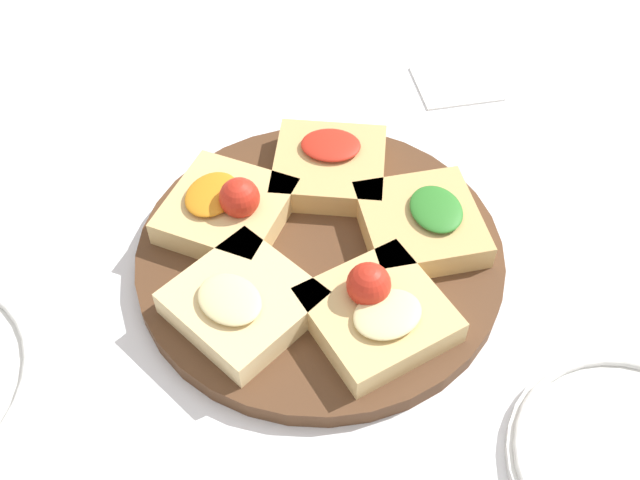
% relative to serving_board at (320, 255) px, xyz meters
% --- Properties ---
extents(ground_plane, '(3.00, 3.00, 0.00)m').
position_rel_serving_board_xyz_m(ground_plane, '(0.00, 0.00, -0.01)').
color(ground_plane, white).
extents(serving_board, '(0.37, 0.37, 0.02)m').
position_rel_serving_board_xyz_m(serving_board, '(0.00, 0.00, 0.00)').
color(serving_board, '#51331E').
rests_on(serving_board, ground_plane).
extents(focaccia_slice_0, '(0.15, 0.15, 0.04)m').
position_rel_serving_board_xyz_m(focaccia_slice_0, '(0.10, 0.04, 0.03)').
color(focaccia_slice_0, '#E5C689').
rests_on(focaccia_slice_0, serving_board).
extents(focaccia_slice_1, '(0.13, 0.13, 0.06)m').
position_rel_serving_board_xyz_m(focaccia_slice_1, '(-0.01, 0.10, 0.03)').
color(focaccia_slice_1, '#DBB775').
rests_on(focaccia_slice_1, serving_board).
extents(focaccia_slice_2, '(0.14, 0.14, 0.04)m').
position_rel_serving_board_xyz_m(focaccia_slice_2, '(-0.10, 0.02, 0.03)').
color(focaccia_slice_2, tan).
rests_on(focaccia_slice_2, serving_board).
extents(focaccia_slice_3, '(0.16, 0.16, 0.04)m').
position_rel_serving_board_xyz_m(focaccia_slice_3, '(-0.05, -0.09, 0.03)').
color(focaccia_slice_3, tan).
rests_on(focaccia_slice_3, serving_board).
extents(focaccia_slice_4, '(0.16, 0.16, 0.06)m').
position_rel_serving_board_xyz_m(focaccia_slice_4, '(0.07, -0.07, 0.03)').
color(focaccia_slice_4, '#DBB775').
rests_on(focaccia_slice_4, serving_board).
extents(plate_left, '(0.21, 0.21, 0.02)m').
position_rel_serving_board_xyz_m(plate_left, '(-0.14, 0.31, -0.00)').
color(plate_left, white).
rests_on(plate_left, ground_plane).
extents(napkin_stack, '(0.12, 0.11, 0.01)m').
position_rel_serving_board_xyz_m(napkin_stack, '(-0.28, -0.19, -0.01)').
color(napkin_stack, white).
rests_on(napkin_stack, ground_plane).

